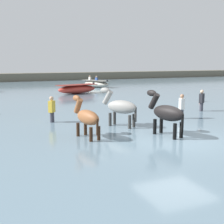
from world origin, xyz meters
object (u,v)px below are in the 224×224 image
at_px(person_wading_mid, 182,109).
at_px(person_wading_close, 52,113).
at_px(horse_flank_grey, 120,108).
at_px(person_spectator_far, 201,103).
at_px(channel_buoy, 202,99).
at_px(horse_lead_chestnut, 87,118).
at_px(boat_near_port, 96,84).
at_px(horse_trailing_black, 167,114).
at_px(boat_distant_west, 77,89).

xyz_separation_m(person_wading_mid, person_wading_close, (-6.12, 1.66, 0.00)).
distance_m(horse_flank_grey, person_spectator_far, 6.29).
relative_size(horse_flank_grey, channel_buoy, 2.93).
relative_size(horse_lead_chestnut, person_wading_mid, 1.19).
xyz_separation_m(boat_near_port, person_wading_mid, (-2.66, -19.13, 0.08)).
bearing_deg(horse_trailing_black, channel_buoy, 43.03).
bearing_deg(boat_near_port, person_wading_mid, -97.90).
bearing_deg(person_wading_mid, person_wading_close, 164.80).
relative_size(horse_flank_grey, boat_near_port, 0.51).
height_order(horse_trailing_black, boat_distant_west, horse_trailing_black).
relative_size(person_spectator_far, person_wading_close, 1.00).
bearing_deg(boat_distant_west, horse_lead_chestnut, -105.72).
xyz_separation_m(horse_trailing_black, boat_near_port, (5.33, 21.79, -0.46)).
bearing_deg(horse_lead_chestnut, person_wading_mid, 17.46).
distance_m(horse_trailing_black, horse_flank_grey, 2.40).
bearing_deg(person_spectator_far, horse_flank_grey, -162.89).
distance_m(horse_lead_chestnut, person_wading_close, 3.47).
height_order(person_wading_close, channel_buoy, person_wading_close).
bearing_deg(person_wading_close, boat_near_port, 63.32).
bearing_deg(horse_trailing_black, person_spectator_far, 38.60).
bearing_deg(channel_buoy, horse_flank_grey, -149.66).
distance_m(horse_flank_grey, boat_distant_west, 14.20).
relative_size(horse_trailing_black, horse_flank_grey, 1.02).
height_order(boat_distant_west, person_wading_mid, person_wading_mid).
distance_m(boat_distant_west, boat_near_port, 6.80).
xyz_separation_m(horse_trailing_black, person_spectator_far, (5.10, 4.07, -0.38)).
height_order(horse_trailing_black, horse_flank_grey, horse_trailing_black).
bearing_deg(horse_trailing_black, horse_flank_grey, 111.97).
bearing_deg(person_wading_mid, horse_lead_chestnut, -162.54).
relative_size(boat_distant_west, person_wading_mid, 2.43).
bearing_deg(channel_buoy, person_wading_close, -164.92).
relative_size(boat_distant_west, person_wading_close, 2.43).
relative_size(boat_distant_west, channel_buoy, 5.61).
relative_size(person_wading_close, channel_buoy, 2.30).
xyz_separation_m(person_spectator_far, channel_buoy, (2.79, 3.30, -0.30)).
bearing_deg(person_wading_mid, boat_distant_west, 95.28).
bearing_deg(horse_trailing_black, horse_lead_chestnut, 162.64).
bearing_deg(horse_trailing_black, person_wading_close, 128.61).
bearing_deg(person_wading_close, person_spectator_far, -1.63).
bearing_deg(boat_near_port, horse_lead_chestnut, -111.48).
height_order(boat_distant_west, person_spectator_far, person_spectator_far).
relative_size(horse_trailing_black, channel_buoy, 2.98).
bearing_deg(boat_distant_west, channel_buoy, -53.80).
xyz_separation_m(horse_lead_chestnut, person_wading_close, (-0.56, 3.41, -0.28)).
relative_size(horse_trailing_black, boat_distant_west, 0.53).
relative_size(horse_flank_grey, person_spectator_far, 1.27).
bearing_deg(person_spectator_far, channel_buoy, 49.75).
bearing_deg(person_spectator_far, person_wading_mid, -149.70).
bearing_deg(boat_near_port, person_wading_close, -116.68).
bearing_deg(channel_buoy, horse_lead_chestnut, -149.05).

